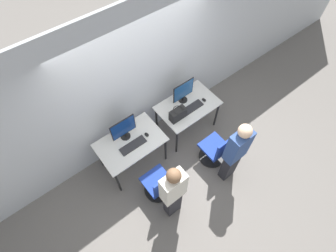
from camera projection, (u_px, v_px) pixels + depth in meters
ground_plane at (173, 157)px, 5.03m from camera, size 20.00×20.00×0.00m
wall_back at (141, 80)px, 4.22m from camera, size 12.00×0.05×2.80m
desk_left at (131, 144)px, 4.41m from camera, size 1.10×0.72×0.75m
monitor_left at (123, 129)px, 4.20m from camera, size 0.45×0.17×0.45m
keyboard_left at (133, 145)px, 4.30m from camera, size 0.46×0.16×0.02m
mouse_left at (147, 135)px, 4.40m from camera, size 0.06×0.09×0.03m
office_chair_left at (159, 185)px, 4.35m from camera, size 0.48×0.48×0.87m
person_left at (173, 192)px, 3.79m from camera, size 0.36×0.20×1.53m
desk_right at (188, 108)px, 4.84m from camera, size 1.10×0.72×0.75m
monitor_right at (183, 91)px, 4.64m from camera, size 0.45×0.17×0.45m
keyboard_right at (192, 108)px, 4.72m from camera, size 0.46×0.16×0.02m
mouse_right at (204, 100)px, 4.82m from camera, size 0.06×0.09×0.03m
office_chair_right at (216, 150)px, 4.71m from camera, size 0.48×0.48×0.87m
person_right at (235, 152)px, 4.11m from camera, size 0.36×0.21×1.59m
handbag at (178, 114)px, 4.52m from camera, size 0.30×0.18×0.25m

